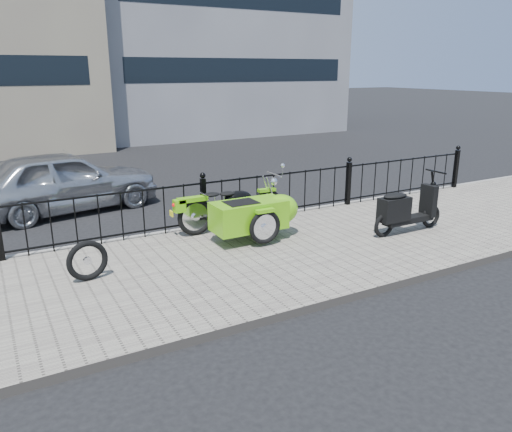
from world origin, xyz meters
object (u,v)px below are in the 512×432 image
motorcycle_sidecar (254,212)px  sedan_car (63,181)px  spare_tire (87,261)px  scooter (405,210)px

motorcycle_sidecar → sedan_car: bearing=124.0°
spare_tire → sedan_car: 4.44m
spare_tire → sedan_car: (0.39, 4.42, 0.27)m
motorcycle_sidecar → spare_tire: size_ratio=3.81×
motorcycle_sidecar → sedan_car: 4.69m
spare_tire → sedan_car: sedan_car is taller
scooter → spare_tire: bearing=173.7°
spare_tire → sedan_car: bearing=85.0°
scooter → sedan_car: (-5.17, 5.03, 0.14)m
scooter → spare_tire: size_ratio=2.74×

